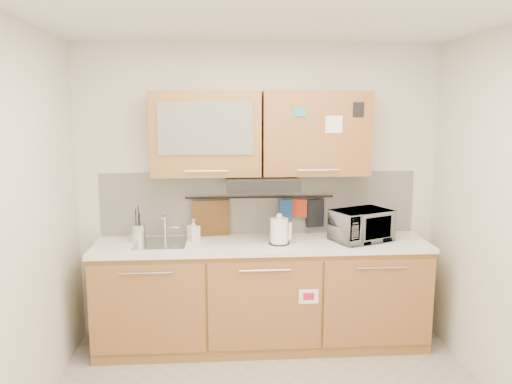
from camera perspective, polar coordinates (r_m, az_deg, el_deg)
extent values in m
plane|color=white|center=(2.96, 2.79, 20.40)|extent=(3.20, 3.20, 0.00)
plane|color=silver|center=(4.46, 0.38, 0.01)|extent=(3.20, 0.00, 3.20)
plane|color=silver|center=(3.24, -26.92, -4.76)|extent=(0.00, 3.00, 3.00)
cube|color=#9D6A37|center=(4.41, 0.68, -11.75)|extent=(2.80, 0.60, 0.88)
cube|color=black|center=(4.56, 0.67, -16.32)|extent=(2.80, 0.54, 0.10)
cube|color=#A46D3A|center=(4.14, -12.30, -13.01)|extent=(0.91, 0.02, 0.74)
cylinder|color=silver|center=(4.00, -12.51, -9.04)|extent=(0.41, 0.01, 0.01)
cube|color=#A46D3A|center=(4.11, 1.04, -12.95)|extent=(0.91, 0.02, 0.74)
cylinder|color=silver|center=(3.97, 1.09, -8.95)|extent=(0.41, 0.01, 0.01)
cube|color=#A46D3A|center=(4.28, 13.87, -12.25)|extent=(0.91, 0.02, 0.74)
cylinder|color=silver|center=(4.16, 14.15, -8.40)|extent=(0.41, 0.01, 0.01)
cube|color=white|center=(4.25, 0.70, -6.02)|extent=(2.82, 0.62, 0.04)
cube|color=silver|center=(4.47, 0.39, -1.28)|extent=(2.80, 0.02, 0.56)
cube|color=#9D6A37|center=(4.22, -5.71, 6.65)|extent=(0.90, 0.35, 0.70)
cube|color=silver|center=(4.03, -5.79, 7.22)|extent=(0.76, 0.02, 0.42)
cube|color=#A46D3A|center=(4.29, 6.75, 6.68)|extent=(0.90, 0.35, 0.70)
cube|color=white|center=(4.14, 8.89, 7.63)|extent=(0.14, 0.00, 0.14)
cube|color=black|center=(4.20, 0.65, 1.06)|extent=(0.60, 0.46, 0.10)
cube|color=silver|center=(4.27, -10.81, -5.90)|extent=(0.42, 0.40, 0.03)
cylinder|color=silver|center=(4.39, -10.36, -3.77)|extent=(0.03, 0.03, 0.24)
cylinder|color=silver|center=(4.29, -10.51, -2.72)|extent=(0.02, 0.18, 0.02)
cylinder|color=black|center=(4.42, 0.43, -0.61)|extent=(1.30, 0.02, 0.02)
cylinder|color=silver|center=(4.34, -13.26, -4.62)|extent=(0.15, 0.15, 0.15)
cylinder|color=black|center=(4.34, -13.54, -3.73)|extent=(0.01, 0.01, 0.29)
cylinder|color=black|center=(4.31, -13.12, -4.01)|extent=(0.01, 0.01, 0.26)
cylinder|color=black|center=(4.34, -13.26, -3.57)|extent=(0.01, 0.01, 0.31)
cylinder|color=black|center=(4.32, -13.52, -4.22)|extent=(0.01, 0.01, 0.22)
cylinder|color=white|center=(4.17, 2.67, -4.50)|extent=(0.19, 0.19, 0.22)
sphere|color=white|center=(4.14, 2.68, -2.76)|extent=(0.05, 0.05, 0.05)
cube|color=white|center=(4.14, 3.94, -4.46)|extent=(0.03, 0.04, 0.14)
cylinder|color=black|center=(4.19, 2.66, -5.85)|extent=(0.17, 0.17, 0.01)
cube|color=black|center=(4.31, 12.26, -4.32)|extent=(0.32, 0.26, 0.21)
cube|color=black|center=(4.25, 11.80, -3.14)|extent=(0.12, 0.14, 0.01)
cube|color=black|center=(4.32, 12.82, -2.99)|extent=(0.12, 0.14, 0.01)
imported|color=#999999|center=(4.36, 11.93, -3.75)|extent=(0.57, 0.50, 0.27)
imported|color=#999999|center=(4.32, -7.15, -4.27)|extent=(0.12, 0.12, 0.19)
cube|color=brown|center=(4.44, -5.15, -3.54)|extent=(0.33, 0.06, 0.41)
cube|color=navy|center=(4.45, 3.42, -2.07)|extent=(0.12, 0.03, 0.19)
cube|color=black|center=(4.50, 6.75, -2.38)|extent=(0.17, 0.09, 0.25)
cube|color=#AD2E17|center=(4.47, 5.03, -1.85)|extent=(0.13, 0.06, 0.16)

